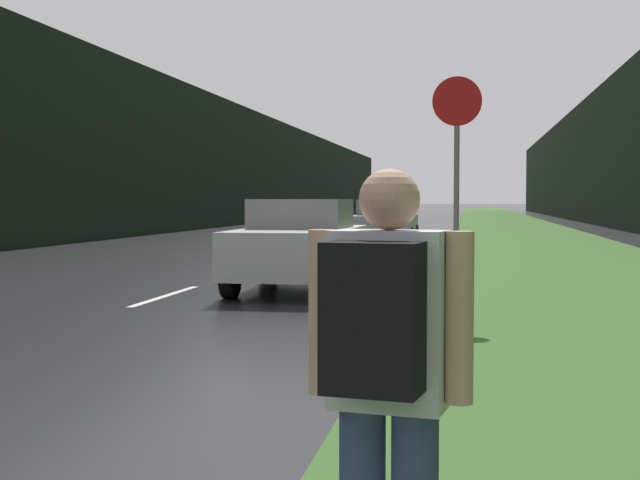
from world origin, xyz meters
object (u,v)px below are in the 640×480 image
object	(u,v)px
car_passing_near	(300,244)
car_oncoming	(359,213)
hitchhiker_with_backpack	(386,377)
car_passing_far	(384,223)
stop_sign	(457,174)

from	to	relation	value
car_passing_near	car_oncoming	world-z (taller)	car_passing_near
hitchhiker_with_backpack	car_oncoming	bearing A→B (deg)	106.63
car_passing_far	car_oncoming	bearing A→B (deg)	-80.83
car_passing_near	car_passing_far	bearing A→B (deg)	-90.00
stop_sign	car_oncoming	bearing A→B (deg)	98.89
stop_sign	car_oncoming	world-z (taller)	stop_sign
car_oncoming	hitchhiker_with_backpack	bearing A→B (deg)	-82.72
stop_sign	car_passing_near	distance (m)	4.11
stop_sign	hitchhiker_with_backpack	distance (m)	8.61
hitchhiker_with_backpack	car_oncoming	distance (m)	50.05
stop_sign	car_oncoming	xyz separation A→B (m)	(-6.43, 41.08, -1.10)
stop_sign	car_oncoming	distance (m)	41.59
car_passing_near	car_oncoming	distance (m)	38.27
stop_sign	car_passing_far	bearing A→B (deg)	98.51
stop_sign	hitchhiker_with_backpack	size ratio (longest dim) A/B	1.90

